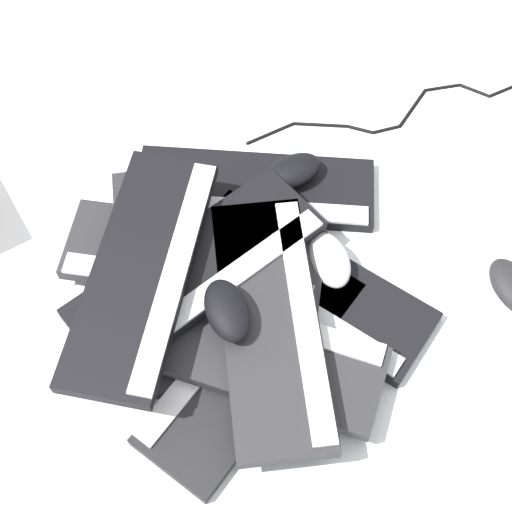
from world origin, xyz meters
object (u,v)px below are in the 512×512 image
Objects in this scene: keyboard_0 at (164,273)px; keyboard_5 at (194,256)px; mouse_3 at (227,310)px; keyboard_6 at (198,269)px; keyboard_4 at (246,349)px; keyboard_1 at (252,359)px; keyboard_7 at (270,321)px; mouse_2 at (329,260)px; keyboard_2 at (306,283)px; keyboard_8 at (144,269)px; keyboard_3 at (254,189)px; mouse_1 at (293,171)px.

keyboard_0 is 0.06m from keyboard_5.
keyboard_6 is at bearing 8.88° from mouse_3.
keyboard_0 is at bearing -40.51° from keyboard_4.
keyboard_4 is (-0.16, 0.14, 0.03)m from keyboard_0.
keyboard_6 is (0.10, -0.12, 0.06)m from keyboard_1.
keyboard_6 and keyboard_7 have the same top height.
keyboard_0 is at bearing -39.60° from keyboard_1.
mouse_2 is at bearing -176.22° from keyboard_5.
mouse_3 reaches higher than keyboard_6.
mouse_3 reaches higher than keyboard_5.
mouse_3 is (0.04, -0.04, 0.10)m from keyboard_1.
mouse_2 is 0.22m from mouse_3.
keyboard_2 is 4.17× the size of mouse_3.
keyboard_6 is at bearing -161.87° from keyboard_8.
keyboard_2 is 1.02× the size of keyboard_8.
keyboard_5 is 0.05m from keyboard_6.
keyboard_4 is (0.01, -0.00, 0.03)m from keyboard_1.
keyboard_0 is at bearing 55.28° from keyboard_3.
keyboard_4 is 4.20× the size of mouse_3.
mouse_2 is at bearing -102.38° from mouse_1.
keyboard_2 is at bearing -116.29° from keyboard_7.
keyboard_7 is 1.03× the size of keyboard_8.
mouse_3 is (0.07, 0.01, 0.04)m from keyboard_7.
keyboard_1 is 0.11m from mouse_3.
keyboard_7 is 4.20× the size of mouse_2.
keyboard_1 is 0.21m from mouse_2.
keyboard_7 is at bearing 63.71° from keyboard_2.
keyboard_0 is 0.21m from keyboard_4.
keyboard_2 is at bearing -72.50° from mouse_3.
keyboard_1 is 0.17m from keyboard_6.
mouse_1 is (-0.03, -0.36, 0.04)m from keyboard_1.
keyboard_1 is 0.99× the size of keyboard_7.
keyboard_8 is at bearing 58.15° from keyboard_3.
keyboard_3 is 0.99× the size of keyboard_8.
keyboard_5 is at bearing 71.44° from mouse_2.
keyboard_4 is at bearing 139.49° from keyboard_0.
keyboard_8 is at bearing -14.27° from keyboard_7.
keyboard_3 is at bearing -115.70° from keyboard_5.
keyboard_1 is 0.03m from keyboard_4.
keyboard_0 is at bearing -26.60° from keyboard_7.
keyboard_7 is 0.16m from mouse_2.
keyboard_4 is at bearing 59.29° from keyboard_2.
mouse_3 is (0.01, 0.30, 0.10)m from keyboard_3.
keyboard_2 is at bearing -171.75° from keyboard_6.
keyboard_3 is at bearing -107.58° from keyboard_6.
keyboard_5 is 0.11m from keyboard_8.
keyboard_6 is (0.18, 0.03, 0.06)m from keyboard_2.
keyboard_2 is at bearing 175.69° from keyboard_5.
mouse_1 is 0.34m from mouse_3.
keyboard_1 is at bearing 61.11° from keyboard_7.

